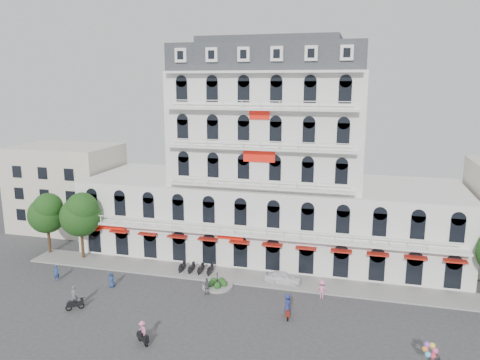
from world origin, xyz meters
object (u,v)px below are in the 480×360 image
parked_car (283,278)px  rider_west (74,299)px  rider_east (287,306)px  rider_center (142,332)px

parked_car → rider_west: 20.76m
rider_east → rider_center: 12.87m
parked_car → rider_east: rider_east is taller
rider_east → rider_center: rider_east is taller
rider_east → rider_center: size_ratio=1.15×
rider_west → rider_east: (19.37, 3.56, 0.07)m
rider_west → rider_center: size_ratio=1.18×
parked_car → rider_east: (1.58, -7.14, 0.51)m
rider_east → rider_center: (-10.63, -7.25, -0.14)m
parked_car → rider_east: 7.33m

